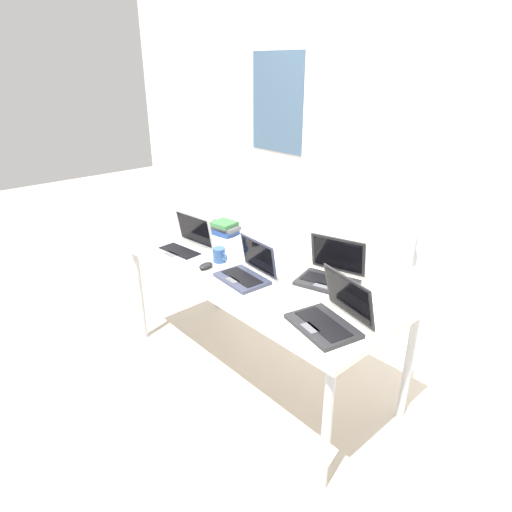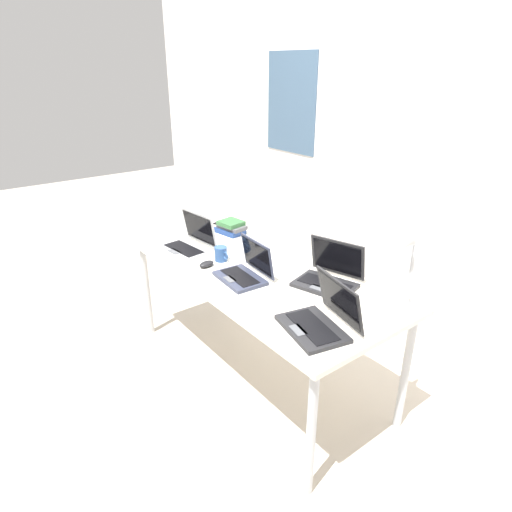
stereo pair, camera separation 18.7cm
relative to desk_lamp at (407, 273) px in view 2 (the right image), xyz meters
The scene contains 12 objects.
ground_plane 1.26m from the desk_lamp, 160.97° to the right, with size 12.00×12.00×0.00m, color #B7AD9E.
wall_back 1.21m from the desk_lamp, 134.21° to the left, with size 6.00×0.13×2.60m.
desk 0.88m from the desk_lamp, 160.97° to the right, with size 1.80×0.80×0.74m.
desk_lamp is the anchor object (origin of this frame).
laptop_far_corner 0.85m from the desk_lamp, 151.45° to the right, with size 0.30×0.25×0.21m.
laptop_back_left 1.37m from the desk_lamp, 160.76° to the right, with size 0.35×0.29×0.24m.
laptop_front_right 0.47m from the desk_lamp, 106.05° to the right, with size 0.37×0.34×0.23m.
laptop_front_left 0.44m from the desk_lamp, 168.36° to the right, with size 0.38×0.34×0.23m.
computer_mouse 1.13m from the desk_lamp, 153.76° to the right, with size 0.06×0.10×0.03m, color black.
cell_phone 1.61m from the desk_lamp, behind, with size 0.06×0.14×0.01m, color black.
book_stack 1.39m from the desk_lamp, behind, with size 0.23×0.17×0.09m.
coffee_mug 1.10m from the desk_lamp, 159.82° to the right, with size 0.11×0.08×0.09m.
Camera 2 is at (1.84, -1.40, 1.83)m, focal length 30.77 mm.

